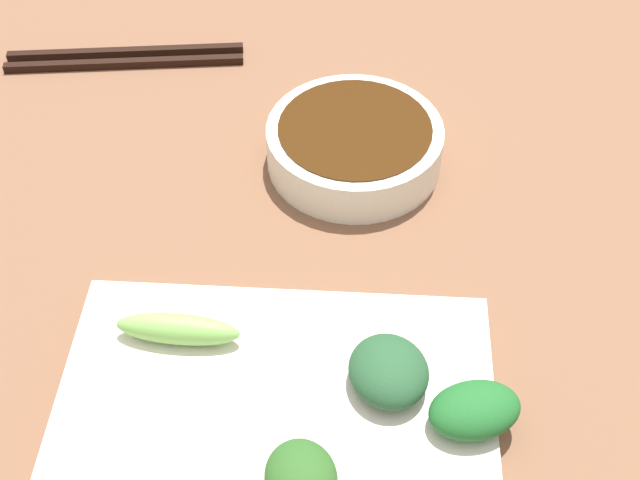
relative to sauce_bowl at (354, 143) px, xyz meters
The scene contains 8 objects.
tabletop 0.11m from the sauce_bowl, 11.85° to the right, with size 2.10×2.10×0.02m, color brown.
sauce_bowl is the anchor object (origin of this frame).
serving_plate 0.24m from the sauce_bowl, 10.48° to the right, with size 0.17×0.29×0.01m, color silver.
broccoli_leafy_0 0.23m from the sauce_bowl, ahead, with size 0.06×0.05×0.03m, color #214A2A.
broccoli_leafy_1 0.27m from the sauce_bowl, 18.43° to the left, with size 0.04×0.06×0.03m, color #1B5B24.
broccoli_stalk_2 0.23m from the sauce_bowl, 29.74° to the right, with size 0.02×0.09×0.02m, color #76B852.
broccoli_leafy_3 0.31m from the sauce_bowl, ahead, with size 0.05×0.04×0.02m, color #28541F.
chopsticks 0.26m from the sauce_bowl, 120.15° to the right, with size 0.05×0.23×0.01m.
Camera 1 is at (0.45, 0.03, 0.53)m, focal length 48.50 mm.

